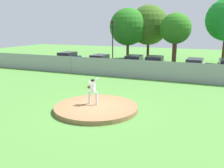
# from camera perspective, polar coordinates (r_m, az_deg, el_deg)

# --- Properties ---
(ground_plane) EXTENTS (80.00, 80.00, 0.00)m
(ground_plane) POSITION_cam_1_polar(r_m,az_deg,el_deg) (20.46, 3.71, -0.87)
(ground_plane) COLOR #4C8438
(asphalt_strip) EXTENTS (44.00, 7.00, 0.01)m
(asphalt_strip) POSITION_cam_1_polar(r_m,az_deg,el_deg) (28.47, 9.24, 3.00)
(asphalt_strip) COLOR #2B2B2D
(asphalt_strip) RESTS_ON ground_plane
(pitchers_mound) EXTENTS (5.10, 5.10, 0.26)m
(pitchers_mound) POSITION_cam_1_polar(r_m,az_deg,el_deg) (15.08, -3.69, -5.52)
(pitchers_mound) COLOR olive
(pitchers_mound) RESTS_ON ground_plane
(pitcher_youth) EXTENTS (0.77, 0.32, 1.70)m
(pitcher_youth) POSITION_cam_1_polar(r_m,az_deg,el_deg) (15.05, -4.51, -1.17)
(pitcher_youth) COLOR silver
(pitcher_youth) RESTS_ON pitchers_mound
(baseball) EXTENTS (0.07, 0.07, 0.07)m
(baseball) POSITION_cam_1_polar(r_m,az_deg,el_deg) (16.11, -7.18, -3.73)
(baseball) COLOR white
(baseball) RESTS_ON pitchers_mound
(chainlink_fence) EXTENTS (39.64, 0.07, 1.91)m
(chainlink_fence) POSITION_cam_1_polar(r_m,az_deg,el_deg) (24.01, 6.83, 3.39)
(chainlink_fence) COLOR gray
(chainlink_fence) RESTS_ON ground_plane
(parked_car_white) EXTENTS (1.93, 4.62, 1.60)m
(parked_car_white) POSITION_cam_1_polar(r_m,az_deg,el_deg) (28.05, 18.59, 3.93)
(parked_car_white) COLOR silver
(parked_car_white) RESTS_ON ground_plane
(parked_car_navy) EXTENTS (1.95, 4.39, 1.68)m
(parked_car_navy) POSITION_cam_1_polar(r_m,az_deg,el_deg) (33.16, -10.28, 5.79)
(parked_car_navy) COLOR #161E4C
(parked_car_navy) RESTS_ON ground_plane
(parked_car_burgundy) EXTENTS (1.92, 4.35, 1.61)m
(parked_car_burgundy) POSITION_cam_1_polar(r_m,az_deg,el_deg) (30.26, -2.87, 5.23)
(parked_car_burgundy) COLOR maroon
(parked_car_burgundy) RESTS_ON ground_plane
(parked_car_slate) EXTENTS (2.18, 4.32, 1.73)m
(parked_car_slate) POSITION_cam_1_polar(r_m,az_deg,el_deg) (28.05, 9.79, 4.52)
(parked_car_slate) COLOR slate
(parked_car_slate) RESTS_ON ground_plane
(parked_car_teal) EXTENTS (2.14, 4.48, 1.65)m
(parked_car_teal) POSITION_cam_1_polar(r_m,az_deg,el_deg) (29.28, 5.12, 4.96)
(parked_car_teal) COLOR #146066
(parked_car_teal) RESTS_ON ground_plane
(traffic_cone_orange) EXTENTS (0.40, 0.40, 0.55)m
(traffic_cone_orange) POSITION_cam_1_polar(r_m,az_deg,el_deg) (31.18, 2.36, 4.53)
(traffic_cone_orange) COLOR orange
(traffic_cone_orange) RESTS_ON asphalt_strip
(traffic_light_near) EXTENTS (0.28, 0.46, 5.69)m
(traffic_light_near) POSITION_cam_1_polar(r_m,az_deg,el_deg) (34.35, 0.10, 11.32)
(traffic_light_near) COLOR black
(traffic_light_near) RESTS_ON ground_plane
(tree_broad_left) EXTENTS (5.42, 5.42, 7.63)m
(tree_broad_left) POSITION_cam_1_polar(r_m,az_deg,el_deg) (37.05, 3.73, 13.10)
(tree_broad_left) COLOR #4C331E
(tree_broad_left) RESTS_ON ground_plane
(tree_broad_right) EXTENTS (5.98, 5.98, 8.16)m
(tree_broad_right) POSITION_cam_1_polar(r_m,az_deg,el_deg) (38.58, 8.52, 13.37)
(tree_broad_right) COLOR #4C331E
(tree_broad_right) RESTS_ON ground_plane
(tree_tall_centre) EXTENTS (4.11, 4.11, 6.78)m
(tree_tall_centre) POSITION_cam_1_polar(r_m,az_deg,el_deg) (34.49, 14.56, 12.32)
(tree_tall_centre) COLOR #4C331E
(tree_tall_centre) RESTS_ON ground_plane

